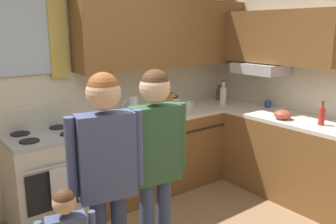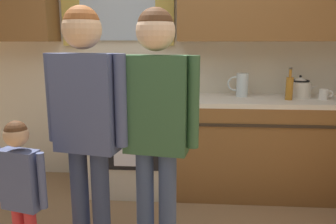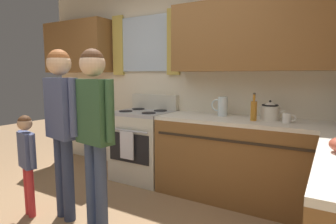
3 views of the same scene
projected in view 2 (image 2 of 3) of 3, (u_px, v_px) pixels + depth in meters
name	position (u px, v px, depth m)	size (l,w,h in m)	color
back_wall_unit	(180.00, 31.00, 3.25)	(4.60, 0.42, 2.60)	beige
stove_oven	(133.00, 141.00, 3.23)	(0.72, 0.67, 1.10)	beige
bottle_oil_amber	(289.00, 88.00, 2.96)	(0.06, 0.06, 0.29)	#B27223
mug_ceramic_white	(324.00, 94.00, 2.99)	(0.13, 0.08, 0.09)	white
stovetop_kettle	(300.00, 87.00, 3.09)	(0.27, 0.20, 0.21)	silver
water_pitcher	(241.00, 85.00, 3.15)	(0.19, 0.11, 0.22)	silver
adult_holding_child	(86.00, 114.00, 1.90)	(0.49, 0.22, 1.60)	#2D3856
adult_in_plaid	(156.00, 115.00, 1.89)	(0.49, 0.21, 1.58)	#38476B
small_child	(21.00, 186.00, 1.86)	(0.32, 0.15, 0.99)	red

